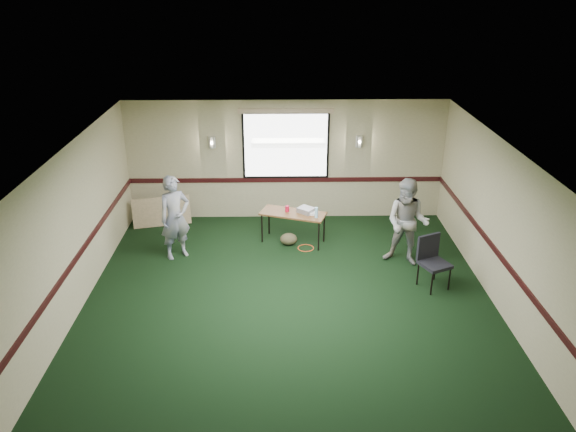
{
  "coord_description": "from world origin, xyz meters",
  "views": [
    {
      "loc": [
        -0.17,
        -7.85,
        5.25
      ],
      "look_at": [
        0.0,
        1.3,
        1.2
      ],
      "focal_mm": 35.0,
      "sensor_mm": 36.0,
      "label": 1
    }
  ],
  "objects_px": {
    "person_left": "(175,217)",
    "person_right": "(407,222)",
    "folding_table": "(293,215)",
    "projector": "(306,210)",
    "conference_chair": "(432,257)"
  },
  "relations": [
    {
      "from": "person_left",
      "to": "person_right",
      "type": "xyz_separation_m",
      "value": [
        4.43,
        -0.35,
        0.02
      ]
    },
    {
      "from": "folding_table",
      "to": "conference_chair",
      "type": "distance_m",
      "value": 3.0
    },
    {
      "from": "person_left",
      "to": "person_right",
      "type": "relative_size",
      "value": 0.98
    },
    {
      "from": "folding_table",
      "to": "person_right",
      "type": "height_order",
      "value": "person_right"
    },
    {
      "from": "conference_chair",
      "to": "person_left",
      "type": "bearing_deg",
      "value": 141.25
    },
    {
      "from": "person_left",
      "to": "person_right",
      "type": "distance_m",
      "value": 4.45
    },
    {
      "from": "conference_chair",
      "to": "person_right",
      "type": "distance_m",
      "value": 0.94
    },
    {
      "from": "folding_table",
      "to": "projector",
      "type": "height_order",
      "value": "projector"
    },
    {
      "from": "folding_table",
      "to": "person_left",
      "type": "bearing_deg",
      "value": -146.07
    },
    {
      "from": "person_left",
      "to": "person_right",
      "type": "bearing_deg",
      "value": -37.66
    },
    {
      "from": "folding_table",
      "to": "projector",
      "type": "distance_m",
      "value": 0.28
    },
    {
      "from": "person_left",
      "to": "person_right",
      "type": "height_order",
      "value": "person_right"
    },
    {
      "from": "projector",
      "to": "folding_table",
      "type": "bearing_deg",
      "value": -138.45
    },
    {
      "from": "projector",
      "to": "person_left",
      "type": "relative_size",
      "value": 0.18
    },
    {
      "from": "conference_chair",
      "to": "person_left",
      "type": "distance_m",
      "value": 4.88
    }
  ]
}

